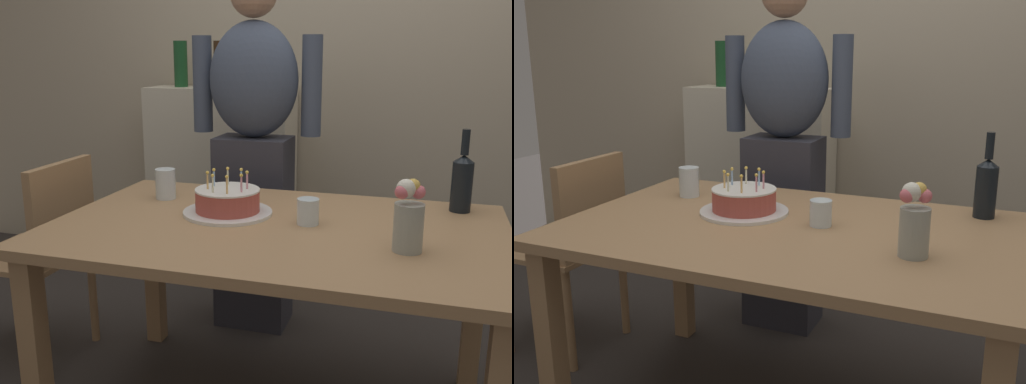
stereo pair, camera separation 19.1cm
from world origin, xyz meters
TOP-DOWN VIEW (x-y plane):
  - back_wall at (0.00, 1.55)m, footprint 5.20×0.10m
  - dining_table at (0.00, 0.00)m, footprint 1.50×0.96m
  - birthday_cake at (-0.20, 0.07)m, footprint 0.32×0.32m
  - water_glass_near at (-0.51, 0.21)m, footprint 0.08×0.08m
  - water_glass_far at (0.10, 0.04)m, footprint 0.07×0.07m
  - wine_bottle at (0.59, 0.36)m, footprint 0.07×0.07m
  - flower_vase at (0.43, -0.14)m, footprint 0.09×0.09m
  - person_man_bearded at (-0.30, 0.72)m, footprint 0.61×0.27m
  - dining_chair at (-1.04, 0.13)m, footprint 0.42×0.42m
  - shelf_cabinet at (-0.70, 1.33)m, footprint 0.85×0.30m

SIDE VIEW (x-z plane):
  - dining_chair at x=-1.04m, z-range 0.08..0.95m
  - shelf_cabinet at x=-0.70m, z-range -0.12..1.24m
  - dining_table at x=0.00m, z-range 0.27..1.01m
  - birthday_cake at x=-0.20m, z-range 0.70..0.86m
  - water_glass_far at x=0.10m, z-range 0.74..0.83m
  - water_glass_near at x=-0.51m, z-range 0.74..0.86m
  - flower_vase at x=0.43m, z-range 0.73..0.95m
  - wine_bottle at x=0.59m, z-range 0.70..1.00m
  - person_man_bearded at x=-0.30m, z-range 0.04..1.70m
  - back_wall at x=0.00m, z-range 0.00..2.60m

